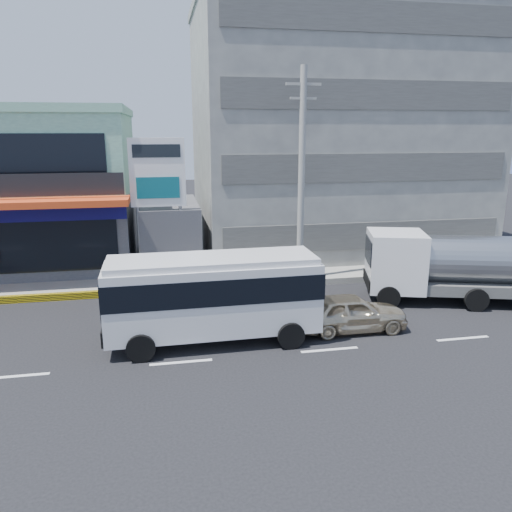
# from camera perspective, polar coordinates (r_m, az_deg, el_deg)

# --- Properties ---
(ground) EXTENTS (120.00, 120.00, 0.00)m
(ground) POSITION_cam_1_polar(r_m,az_deg,el_deg) (16.56, -8.56, -11.94)
(ground) COLOR black
(ground) RESTS_ON ground
(sidewalk) EXTENTS (70.00, 5.00, 0.30)m
(sidewalk) POSITION_cam_1_polar(r_m,az_deg,el_deg) (25.96, 1.58, -1.64)
(sidewalk) COLOR gray
(sidewalk) RESTS_ON ground
(shop_building) EXTENTS (12.40, 11.70, 8.00)m
(shop_building) POSITION_cam_1_polar(r_m,az_deg,el_deg) (29.99, -25.64, 6.63)
(shop_building) COLOR #3F3F44
(shop_building) RESTS_ON ground
(concrete_building) EXTENTS (16.00, 12.00, 14.00)m
(concrete_building) POSITION_cam_1_polar(r_m,az_deg,el_deg) (31.63, 8.59, 13.65)
(concrete_building) COLOR gray
(concrete_building) RESTS_ON ground
(gap_structure) EXTENTS (3.00, 6.00, 3.50)m
(gap_structure) POSITION_cam_1_polar(r_m,az_deg,el_deg) (27.44, -9.80, 2.47)
(gap_structure) COLOR #3F3F44
(gap_structure) RESTS_ON ground
(satellite_dish) EXTENTS (1.50, 1.50, 0.15)m
(satellite_dish) POSITION_cam_1_polar(r_m,az_deg,el_deg) (26.14, -9.92, 5.95)
(satellite_dish) COLOR slate
(satellite_dish) RESTS_ON gap_structure
(billboard) EXTENTS (2.60, 0.18, 6.90)m
(billboard) POSITION_cam_1_polar(r_m,az_deg,el_deg) (24.19, -11.16, 8.46)
(billboard) COLOR gray
(billboard) RESTS_ON ground
(utility_pole_near) EXTENTS (1.60, 0.30, 10.00)m
(utility_pole_near) POSITION_cam_1_polar(r_m,az_deg,el_deg) (23.27, 5.22, 9.00)
(utility_pole_near) COLOR #999993
(utility_pole_near) RESTS_ON ground
(minibus) EXTENTS (7.35, 2.65, 3.06)m
(minibus) POSITION_cam_1_polar(r_m,az_deg,el_deg) (17.33, -4.94, -4.08)
(minibus) COLOR silver
(minibus) RESTS_ON ground
(sedan) EXTENTS (4.14, 1.68, 1.41)m
(sedan) POSITION_cam_1_polar(r_m,az_deg,el_deg) (18.88, 10.78, -6.35)
(sedan) COLOR beige
(sedan) RESTS_ON ground
(tanker_truck) EXTENTS (7.98, 4.28, 3.02)m
(tanker_truck) POSITION_cam_1_polar(r_m,az_deg,el_deg) (22.90, 21.42, -1.01)
(tanker_truck) COLOR silver
(tanker_truck) RESTS_ON ground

